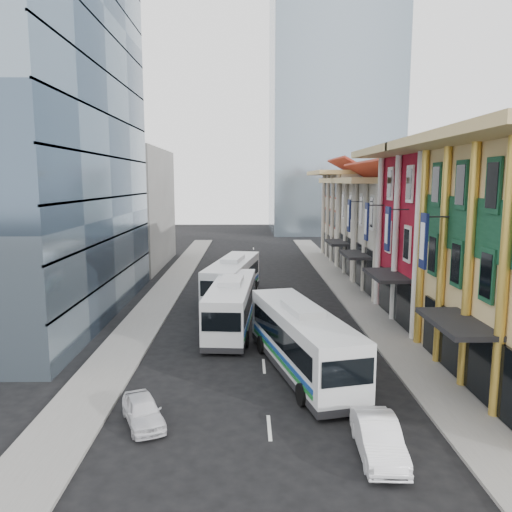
{
  "coord_description": "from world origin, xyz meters",
  "views": [
    {
      "loc": [
        -0.88,
        -18.49,
        10.18
      ],
      "look_at": [
        -0.2,
        22.41,
        4.04
      ],
      "focal_mm": 35.0,
      "sensor_mm": 36.0,
      "label": 1
    }
  ],
  "objects_px": {
    "sedan_right": "(378,438)",
    "bus_left_near": "(232,304)",
    "bus_left_far": "(233,278)",
    "sedan_left": "(143,411)",
    "office_tower": "(25,114)",
    "bus_right": "(302,339)"
  },
  "relations": [
    {
      "from": "sedan_right",
      "to": "bus_left_near",
      "type": "bearing_deg",
      "value": 112.61
    },
    {
      "from": "bus_left_far",
      "to": "sedan_left",
      "type": "xyz_separation_m",
      "value": [
        -3.15,
        -22.24,
        -1.32
      ]
    },
    {
      "from": "sedan_left",
      "to": "bus_left_near",
      "type": "bearing_deg",
      "value": 53.32
    },
    {
      "from": "sedan_left",
      "to": "office_tower",
      "type": "bearing_deg",
      "value": 100.64
    },
    {
      "from": "office_tower",
      "to": "sedan_right",
      "type": "bearing_deg",
      "value": -43.89
    },
    {
      "from": "bus_right",
      "to": "sedan_left",
      "type": "relative_size",
      "value": 3.35
    },
    {
      "from": "bus_left_near",
      "to": "sedan_left",
      "type": "relative_size",
      "value": 3.26
    },
    {
      "from": "bus_right",
      "to": "sedan_right",
      "type": "relative_size",
      "value": 2.76
    },
    {
      "from": "sedan_left",
      "to": "sedan_right",
      "type": "height_order",
      "value": "sedan_right"
    },
    {
      "from": "office_tower",
      "to": "bus_right",
      "type": "distance_m",
      "value": 25.99
    },
    {
      "from": "sedan_left",
      "to": "sedan_right",
      "type": "distance_m",
      "value": 9.66
    },
    {
      "from": "bus_left_near",
      "to": "bus_right",
      "type": "height_order",
      "value": "bus_right"
    },
    {
      "from": "bus_right",
      "to": "sedan_right",
      "type": "distance_m",
      "value": 8.57
    },
    {
      "from": "bus_left_near",
      "to": "bus_left_far",
      "type": "distance_m",
      "value": 8.65
    },
    {
      "from": "bus_left_near",
      "to": "bus_right",
      "type": "bearing_deg",
      "value": -58.94
    },
    {
      "from": "bus_left_near",
      "to": "bus_left_far",
      "type": "bearing_deg",
      "value": 95.51
    },
    {
      "from": "bus_left_near",
      "to": "sedan_right",
      "type": "distance_m",
      "value": 17.3
    },
    {
      "from": "sedan_right",
      "to": "sedan_left",
      "type": "bearing_deg",
      "value": 166.73
    },
    {
      "from": "sedan_left",
      "to": "bus_left_far",
      "type": "bearing_deg",
      "value": 58.99
    },
    {
      "from": "sedan_right",
      "to": "bus_right",
      "type": "bearing_deg",
      "value": 105.83
    },
    {
      "from": "office_tower",
      "to": "bus_left_near",
      "type": "bearing_deg",
      "value": -14.87
    },
    {
      "from": "office_tower",
      "to": "bus_right",
      "type": "height_order",
      "value": "office_tower"
    }
  ]
}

